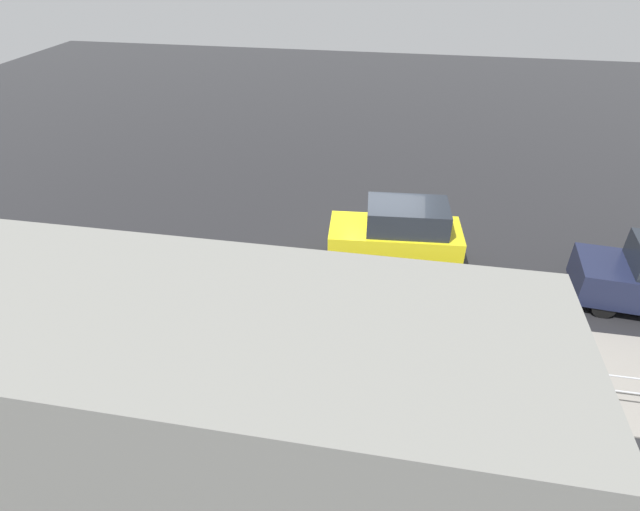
{
  "coord_description": "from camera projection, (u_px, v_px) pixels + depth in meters",
  "views": [
    {
      "loc": [
        -0.45,
        13.27,
        8.81
      ],
      "look_at": [
        1.62,
        1.62,
        0.9
      ],
      "focal_mm": 28.0,
      "sensor_mm": 36.0,
      "label": 1
    }
  ],
  "objects": [
    {
      "name": "metal_railing",
      "position": [
        453.0,
        365.0,
        10.95
      ],
      "size": [
        9.59,
        0.04,
        1.05
      ],
      "color": "#B7BABF",
      "rests_on": "ground"
    },
    {
      "name": "pedestrian",
      "position": [
        228.0,
        270.0,
        13.55
      ],
      "size": [
        0.29,
        0.57,
        1.62
      ],
      "color": "#1E8C4C",
      "rests_on": "ground"
    },
    {
      "name": "ground_plane",
      "position": [
        379.0,
        256.0,
        15.82
      ],
      "size": [
        60.0,
        60.0,
        0.0
      ],
      "primitive_type": "plane",
      "color": "black"
    },
    {
      "name": "sign_post",
      "position": [
        186.0,
        279.0,
        12.16
      ],
      "size": [
        0.07,
        0.44,
        2.4
      ],
      "color": "#4C4C51",
      "rests_on": "ground"
    },
    {
      "name": "puddle_patch",
      "position": [
        390.0,
        265.0,
        15.42
      ],
      "size": [
        2.88,
        2.88,
        0.01
      ],
      "primitive_type": "cylinder",
      "color": "black",
      "rests_on": "ground"
    },
    {
      "name": "fire_hydrant",
      "position": [
        260.0,
        292.0,
        13.63
      ],
      "size": [
        0.42,
        0.31,
        0.8
      ],
      "color": "gold",
      "rests_on": "ground"
    },
    {
      "name": "kerb_strip",
      "position": [
        366.0,
        348.0,
        12.37
      ],
      "size": [
        24.0,
        3.2,
        0.04
      ],
      "primitive_type": "cube",
      "color": "gray",
      "rests_on": "ground"
    },
    {
      "name": "moving_hatchback",
      "position": [
        398.0,
        235.0,
        14.92
      ],
      "size": [
        4.02,
        2.01,
        2.06
      ],
      "color": "yellow",
      "rests_on": "ground"
    },
    {
      "name": "building_block",
      "position": [
        103.0,
        471.0,
        6.43
      ],
      "size": [
        10.36,
        2.4,
        5.86
      ],
      "primitive_type": "cube",
      "color": "slate",
      "rests_on": "ground"
    }
  ]
}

